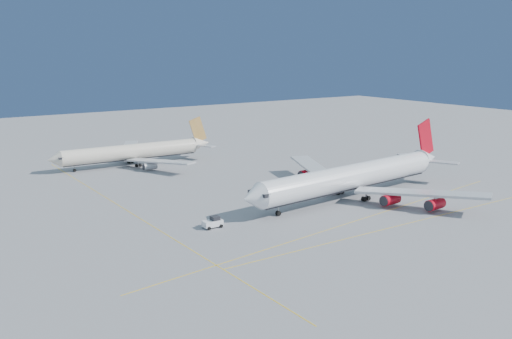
# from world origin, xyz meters

# --- Properties ---
(ground) EXTENTS (500.00, 500.00, 0.00)m
(ground) POSITION_xyz_m (0.00, 0.00, 0.00)
(ground) COLOR slate
(ground) RESTS_ON ground
(taxiway_lines) EXTENTS (118.86, 140.00, 0.02)m
(taxiway_lines) POSITION_xyz_m (-14.71, 6.34, 0.01)
(taxiway_lines) COLOR yellow
(taxiway_lines) RESTS_ON ground
(airliner_virgin) EXTENTS (75.31, 67.33, 18.57)m
(airliner_virgin) POSITION_xyz_m (15.15, 10.11, 5.60)
(airliner_virgin) COLOR white
(airliner_virgin) RESTS_ON ground
(airliner_etihad) EXTENTS (57.45, 53.19, 15.02)m
(airliner_etihad) POSITION_xyz_m (-16.56, 83.23, 4.57)
(airliner_etihad) COLOR beige
(airliner_etihad) RESTS_ON ground
(pushback_tug) EXTENTS (4.44, 2.74, 2.49)m
(pushback_tug) POSITION_xyz_m (-29.22, 8.30, 1.15)
(pushback_tug) COLOR white
(pushback_tug) RESTS_ON ground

